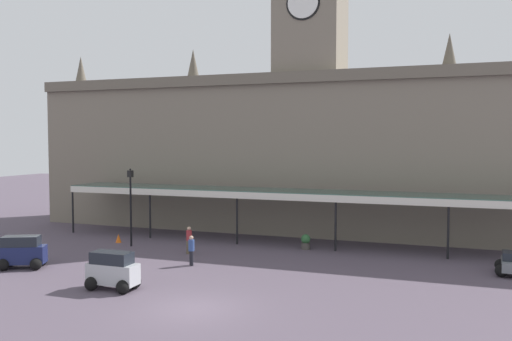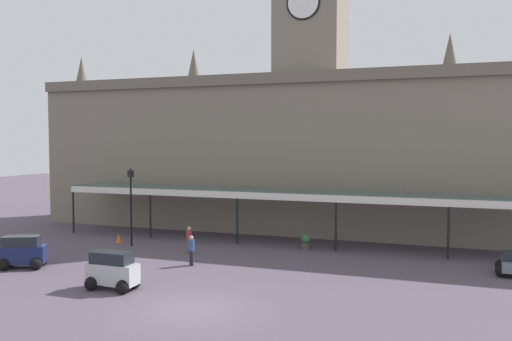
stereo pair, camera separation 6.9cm
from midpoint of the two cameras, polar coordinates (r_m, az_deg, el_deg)
ground_plane at (r=22.78m, az=-6.74°, el=-14.52°), size 140.00×140.00×0.00m
station_building at (r=40.73m, az=5.93°, el=2.71°), size 43.84×6.66×20.72m
entrance_canopy at (r=35.54m, az=3.77°, el=-2.39°), size 33.36×3.26×3.59m
car_silver_van at (r=26.03m, az=-15.07°, el=-10.50°), size 2.40×1.59×1.77m
car_navy_van at (r=31.81m, az=-23.73°, el=-8.15°), size 2.58×2.22×1.77m
car_grey_sedan at (r=30.78m, az=25.74°, el=-9.15°), size 1.61×2.11×1.19m
pedestrian_beside_cars at (r=33.04m, az=-7.12°, el=-7.30°), size 0.34×0.36×1.67m
pedestrian_near_entrance at (r=29.97m, az=-6.89°, el=-8.39°), size 0.34×0.34×1.67m
victorian_lamppost at (r=35.68m, az=-13.23°, el=-2.91°), size 0.30×0.30×5.12m
traffic_cone at (r=37.55m, az=-14.47°, el=-7.05°), size 0.40×0.40×0.59m
planter_forecourt_centre at (r=34.29m, az=5.43°, el=-7.61°), size 0.60×0.60×0.96m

